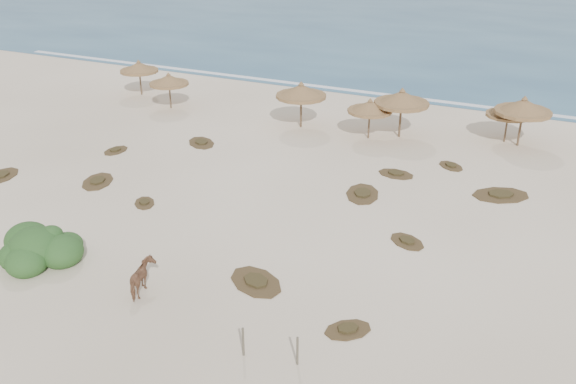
% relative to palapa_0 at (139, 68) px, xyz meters
% --- Properties ---
extents(ground, '(160.00, 160.00, 0.00)m').
position_rel_palapa_0_xyz_m(ground, '(16.92, -18.32, -2.10)').
color(ground, white).
rests_on(ground, ground).
extents(ocean, '(200.00, 100.00, 0.01)m').
position_rel_palapa_0_xyz_m(ocean, '(16.92, 56.68, -2.10)').
color(ocean, '#285378').
rests_on(ocean, ground).
extents(foam_line, '(70.00, 0.60, 0.01)m').
position_rel_palapa_0_xyz_m(foam_line, '(16.92, 7.68, -2.10)').
color(foam_line, white).
rests_on(foam_line, ground).
extents(palapa_0, '(3.53, 3.53, 2.71)m').
position_rel_palapa_0_xyz_m(palapa_0, '(0.00, 0.00, 0.00)').
color(palapa_0, brown).
rests_on(palapa_0, ground).
extents(palapa_1, '(3.39, 3.39, 2.62)m').
position_rel_palapa_0_xyz_m(palapa_1, '(3.94, -1.87, -0.08)').
color(palapa_1, brown).
rests_on(palapa_1, ground).
extents(palapa_2, '(3.71, 3.71, 3.10)m').
position_rel_palapa_0_xyz_m(palapa_2, '(14.09, -1.74, 0.30)').
color(palapa_2, brown).
rests_on(palapa_2, ground).
extents(palapa_3, '(4.54, 4.54, 3.22)m').
position_rel_palapa_0_xyz_m(palapa_3, '(20.53, -0.85, 0.39)').
color(palapa_3, brown).
rests_on(palapa_3, ground).
extents(palapa_4, '(3.69, 3.69, 2.62)m').
position_rel_palapa_0_xyz_m(palapa_4, '(18.82, -1.89, -0.07)').
color(palapa_4, brown).
rests_on(palapa_4, ground).
extents(palapa_5, '(3.02, 3.02, 2.56)m').
position_rel_palapa_0_xyz_m(palapa_5, '(26.76, 1.00, -0.12)').
color(palapa_5, brown).
rests_on(palapa_5, ground).
extents(palapa_6, '(3.79, 3.79, 3.17)m').
position_rel_palapa_0_xyz_m(palapa_6, '(27.59, 0.64, 0.36)').
color(palapa_6, brown).
rests_on(palapa_6, ground).
extents(horse, '(1.17, 1.73, 1.34)m').
position_rel_palapa_0_xyz_m(horse, '(16.23, -22.06, -1.43)').
color(horse, brown).
rests_on(horse, ground).
extents(fence_post_near, '(0.10, 0.10, 1.12)m').
position_rel_palapa_0_xyz_m(fence_post_near, '(21.51, -23.71, -1.54)').
color(fence_post_near, '#675F4D').
rests_on(fence_post_near, ground).
extents(fence_post_far, '(0.10, 0.10, 1.10)m').
position_rel_palapa_0_xyz_m(fence_post_far, '(23.35, -23.37, -1.56)').
color(fence_post_far, '#675F4D').
rests_on(fence_post_far, ground).
extents(bush, '(3.85, 3.39, 1.72)m').
position_rel_palapa_0_xyz_m(bush, '(10.73, -21.86, -1.54)').
color(bush, '#326029').
rests_on(bush, ground).
extents(scrub_0, '(2.04, 2.66, 0.16)m').
position_rel_palapa_0_xyz_m(scrub_0, '(2.36, -16.02, -2.05)').
color(scrub_0, brown).
rests_on(scrub_0, ground).
extents(scrub_1, '(2.34, 2.80, 0.16)m').
position_rel_palapa_0_xyz_m(scrub_1, '(7.67, -14.43, -2.05)').
color(scrub_1, brown).
rests_on(scrub_1, ground).
extents(scrub_2, '(1.72, 1.81, 0.16)m').
position_rel_palapa_0_xyz_m(scrub_2, '(11.54, -15.55, -2.05)').
color(scrub_2, brown).
rests_on(scrub_2, ground).
extents(scrub_3, '(2.33, 2.96, 0.16)m').
position_rel_palapa_0_xyz_m(scrub_3, '(21.15, -10.01, -2.05)').
color(scrub_3, brown).
rests_on(scrub_3, ground).
extents(scrub_4, '(2.16, 1.98, 0.16)m').
position_rel_palapa_0_xyz_m(scrub_4, '(24.54, -13.91, -2.05)').
color(scrub_4, brown).
rests_on(scrub_4, ground).
extents(scrub_5, '(3.54, 3.17, 0.16)m').
position_rel_palapa_0_xyz_m(scrub_5, '(27.66, -7.19, -2.05)').
color(scrub_5, brown).
rests_on(scrub_5, ground).
extents(scrub_6, '(2.71, 2.63, 0.16)m').
position_rel_palapa_0_xyz_m(scrub_6, '(9.69, -7.11, -2.05)').
color(scrub_6, brown).
rests_on(scrub_6, ground).
extents(scrub_7, '(2.15, 1.52, 0.16)m').
position_rel_palapa_0_xyz_m(scrub_7, '(22.02, -6.80, -2.05)').
color(scrub_7, brown).
rests_on(scrub_7, ground).
extents(scrub_8, '(1.21, 1.77, 0.16)m').
position_rel_palapa_0_xyz_m(scrub_8, '(5.68, -10.36, -2.05)').
color(scrub_8, brown).
rests_on(scrub_8, ground).
extents(scrub_9, '(3.15, 2.80, 0.16)m').
position_rel_palapa_0_xyz_m(scrub_9, '(19.87, -19.60, -2.05)').
color(scrub_9, brown).
rests_on(scrub_9, ground).
extents(scrub_10, '(1.96, 1.91, 0.16)m').
position_rel_palapa_0_xyz_m(scrub_10, '(24.55, -4.41, -2.05)').
color(scrub_10, brown).
rests_on(scrub_10, ground).
extents(scrub_11, '(2.40, 2.59, 0.16)m').
position_rel_palapa_0_xyz_m(scrub_11, '(9.82, -21.52, -2.05)').
color(scrub_11, brown).
rests_on(scrub_11, ground).
extents(scrub_12, '(2.07, 2.06, 0.16)m').
position_rel_palapa_0_xyz_m(scrub_12, '(24.27, -20.99, -2.05)').
color(scrub_12, brown).
rests_on(scrub_12, ground).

